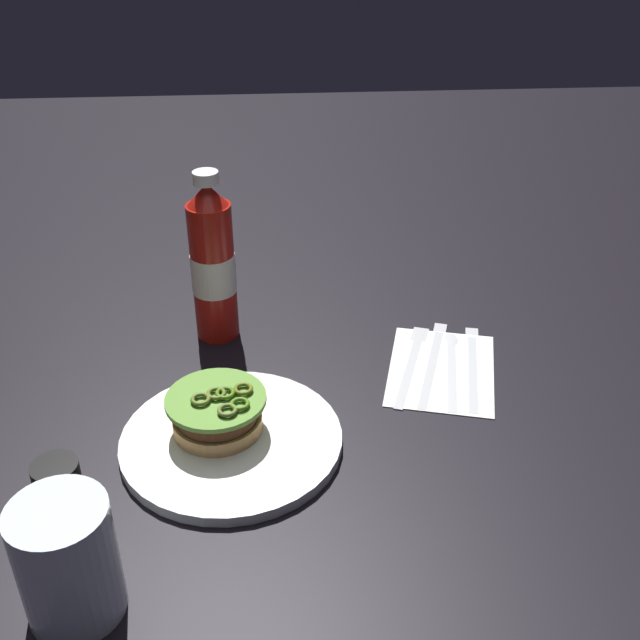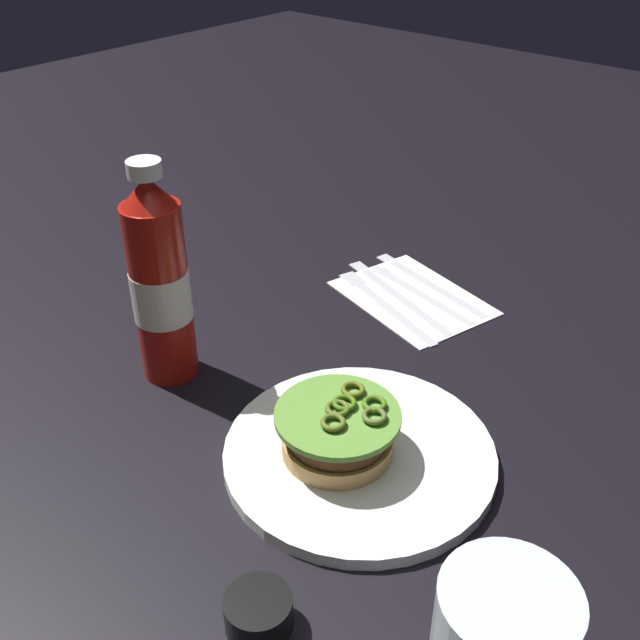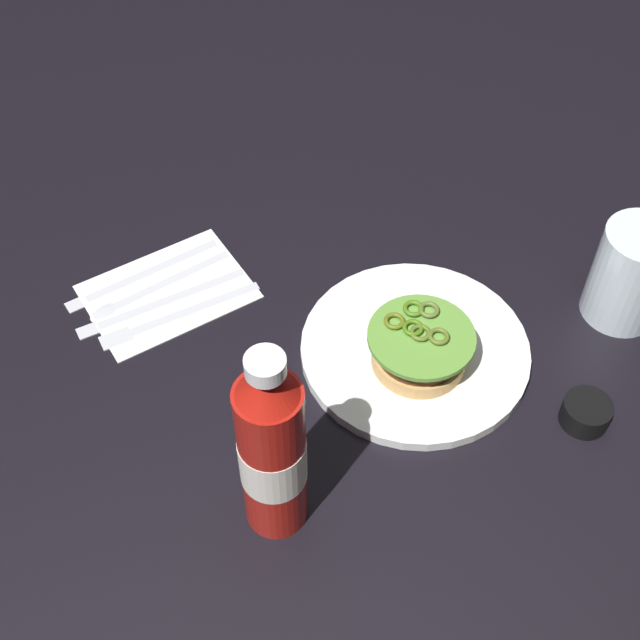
% 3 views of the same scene
% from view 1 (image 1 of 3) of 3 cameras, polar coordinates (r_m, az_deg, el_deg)
% --- Properties ---
extents(ground_plane, '(3.00, 3.00, 0.00)m').
position_cam_1_polar(ground_plane, '(0.93, -2.37, -7.23)').
color(ground_plane, black).
extents(dinner_plate, '(0.26, 0.26, 0.01)m').
position_cam_1_polar(dinner_plate, '(0.89, -6.70, -9.02)').
color(dinner_plate, white).
rests_on(dinner_plate, ground_plane).
extents(burger_sandwich, '(0.12, 0.12, 0.05)m').
position_cam_1_polar(burger_sandwich, '(0.88, -7.78, -6.94)').
color(burger_sandwich, tan).
rests_on(burger_sandwich, dinner_plate).
extents(ketchup_bottle, '(0.06, 0.06, 0.24)m').
position_cam_1_polar(ketchup_bottle, '(1.04, -8.11, 4.17)').
color(ketchup_bottle, '#A8180F').
rests_on(ketchup_bottle, ground_plane).
extents(water_glass, '(0.09, 0.09, 0.12)m').
position_cam_1_polar(water_glass, '(0.72, -18.55, -16.92)').
color(water_glass, silver).
rests_on(water_glass, ground_plane).
extents(condiment_cup, '(0.05, 0.05, 0.03)m').
position_cam_1_polar(condiment_cup, '(0.88, -19.35, -11.00)').
color(condiment_cup, black).
rests_on(condiment_cup, ground_plane).
extents(napkin, '(0.22, 0.18, 0.00)m').
position_cam_1_polar(napkin, '(1.02, 9.17, -3.70)').
color(napkin, white).
rests_on(napkin, ground_plane).
extents(butter_knife, '(0.20, 0.06, 0.00)m').
position_cam_1_polar(butter_knife, '(1.04, 11.48, -2.95)').
color(butter_knife, silver).
rests_on(butter_knife, napkin).
extents(spoon_utensil, '(0.19, 0.05, 0.00)m').
position_cam_1_polar(spoon_utensil, '(1.04, 9.94, -2.71)').
color(spoon_utensil, silver).
rests_on(spoon_utensil, napkin).
extents(steak_knife, '(0.20, 0.08, 0.00)m').
position_cam_1_polar(steak_knife, '(1.04, 8.60, -2.66)').
color(steak_knife, silver).
rests_on(steak_knife, napkin).
extents(fork_utensil, '(0.19, 0.08, 0.00)m').
position_cam_1_polar(fork_utensil, '(1.04, 7.05, -2.74)').
color(fork_utensil, silver).
rests_on(fork_utensil, napkin).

